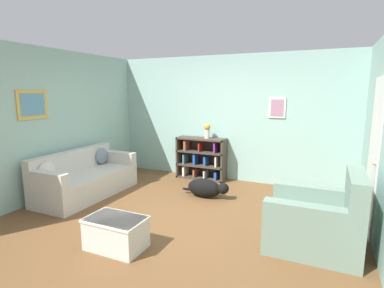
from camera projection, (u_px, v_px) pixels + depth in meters
The scene contains 9 objects.
ground_plane at pixel (181, 217), 4.49m from camera, with size 14.00×14.00×0.00m, color brown.
wall_back at pixel (228, 118), 6.29m from camera, with size 5.60×0.13×2.60m.
wall_left at pixel (52, 123), 5.31m from camera, with size 0.13×5.00×2.60m.
couch at pixel (85, 179), 5.41m from camera, with size 0.83×1.88×0.80m.
bookshelf at pixel (202, 159), 6.45m from camera, with size 1.06×0.35×0.89m.
recliner_chair at pixel (318, 221), 3.57m from camera, with size 1.04×0.91×0.96m.
coffee_table at pixel (116, 232), 3.57m from camera, with size 0.70×0.45×0.38m.
dog at pixel (206, 188), 5.31m from camera, with size 0.91×0.30×0.33m.
vase at pixel (207, 130), 6.26m from camera, with size 0.14×0.14×0.31m.
Camera 1 is at (1.90, -3.79, 1.86)m, focal length 28.00 mm.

